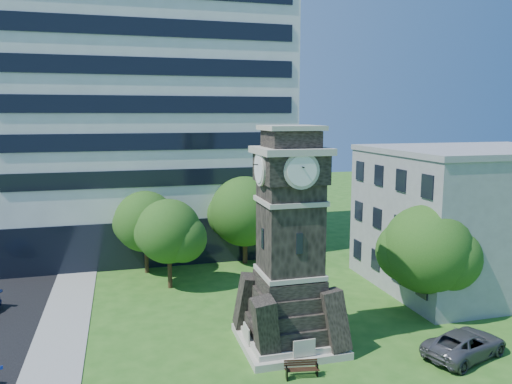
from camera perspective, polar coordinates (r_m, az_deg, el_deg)
name	(u,v)px	position (r m, az deg, el deg)	size (l,w,h in m)	color
ground	(246,368)	(26.97, -1.19, -19.46)	(160.00, 160.00, 0.00)	#295F1B
sidewalk	(58,346)	(31.04, -21.66, -16.08)	(3.00, 70.00, 0.06)	gray
clock_tower	(290,253)	(27.56, 3.86, -6.98)	(5.40, 5.40, 12.22)	#B9B4A2
office_tall	(146,99)	(48.97, -12.47, 10.32)	(26.20, 15.11, 28.60)	white
office_low	(477,217)	(41.00, 23.96, -2.59)	(15.20, 12.20, 10.40)	#999B9E
car_east_lot	(465,344)	(29.91, 22.78, -15.70)	(2.35, 5.10, 1.42)	#4E4F54
park_bench	(302,368)	(26.08, 5.23, -19.41)	(1.66, 0.44, 0.86)	black
tree_nw	(146,223)	(41.24, -12.44, -3.52)	(5.42, 4.93, 6.75)	#332114
tree_nc	(170,233)	(37.28, -9.83, -4.68)	(5.23, 4.76, 6.71)	#332114
tree_ne	(246,213)	(42.84, -1.17, -2.46)	(6.62, 6.02, 7.59)	#332114
tree_east	(428,251)	(33.59, 19.03, -6.45)	(6.19, 5.62, 7.20)	#332114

